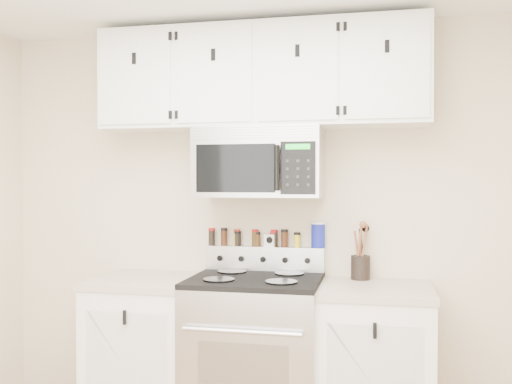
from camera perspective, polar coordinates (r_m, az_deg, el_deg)
back_wall at (r=3.66m, az=0.97°, el=-3.08°), size 3.50×0.01×2.50m
range at (r=3.49m, az=-0.07°, el=-16.04°), size 0.76×0.65×1.10m
base_cabinet_left at (r=3.72m, az=-10.84°, el=-15.40°), size 0.64×0.62×0.92m
base_cabinet_right at (r=3.45m, az=11.80°, el=-16.72°), size 0.64×0.62×0.92m
microwave at (r=3.46m, az=0.38°, el=2.98°), size 0.76×0.44×0.42m
upper_cabinets at (r=3.55m, az=0.46°, el=11.40°), size 2.00×0.35×0.62m
utensil_crock at (r=3.53m, az=10.41°, el=-7.24°), size 0.12×0.12×0.34m
kitchen_timer at (r=3.63m, az=1.45°, el=-4.86°), size 0.08×0.07×0.08m
salt_canister at (r=3.58m, az=6.23°, el=-4.30°), size 0.09×0.09×0.16m
spice_jar_0 at (r=3.71m, az=-4.45°, el=-4.47°), size 0.04×0.04×0.11m
spice_jar_1 at (r=3.69m, az=-3.22°, el=-4.48°), size 0.04×0.04×0.11m
spice_jar_2 at (r=3.67m, az=-1.91°, el=-4.57°), size 0.04×0.04×0.11m
spice_jar_3 at (r=3.67m, az=-1.84°, el=-4.65°), size 0.05×0.05×0.10m
spice_jar_4 at (r=3.64m, az=-0.10°, el=-4.59°), size 0.04×0.04×0.11m
spice_jar_5 at (r=3.64m, az=0.15°, el=-4.72°), size 0.04×0.04×0.09m
spice_jar_6 at (r=3.62m, az=1.73°, el=-4.77°), size 0.05×0.05×0.09m
spice_jar_7 at (r=3.62m, az=1.83°, el=-4.64°), size 0.04×0.04×0.11m
spice_jar_8 at (r=3.61m, az=2.86°, el=-4.63°), size 0.05×0.05×0.11m
spice_jar_9 at (r=3.60m, az=4.13°, el=-4.78°), size 0.04×0.04×0.09m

